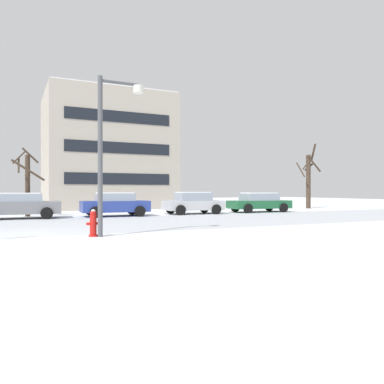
% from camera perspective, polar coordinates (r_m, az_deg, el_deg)
% --- Properties ---
extents(ground_plane, '(120.00, 120.00, 0.00)m').
position_cam_1_polar(ground_plane, '(14.53, -22.46, -5.84)').
color(ground_plane, white).
extents(road_surface, '(80.00, 8.38, 0.00)m').
position_cam_1_polar(road_surface, '(17.70, -22.94, -4.75)').
color(road_surface, '#B7BCC4').
rests_on(road_surface, ground).
extents(fire_hydrant, '(0.44, 0.30, 0.91)m').
position_cam_1_polar(fire_hydrant, '(13.12, -14.53, -4.48)').
color(fire_hydrant, red).
rests_on(fire_hydrant, ground).
extents(street_lamp, '(1.57, 0.36, 5.32)m').
position_cam_1_polar(street_lamp, '(13.14, -12.33, 7.79)').
color(street_lamp, '#4C4F54').
rests_on(street_lamp, ground).
extents(parked_car_gray, '(4.30, 2.25, 1.41)m').
position_cam_1_polar(parked_car_gray, '(22.80, -24.39, -1.82)').
color(parked_car_gray, slate).
rests_on(parked_car_gray, ground).
extents(parked_car_blue, '(4.00, 2.21, 1.42)m').
position_cam_1_polar(parked_car_blue, '(23.23, -11.42, -1.77)').
color(parked_car_blue, '#283D93').
rests_on(parked_car_blue, ground).
extents(parked_car_silver, '(3.88, 2.21, 1.44)m').
position_cam_1_polar(parked_car_silver, '(25.08, 0.16, -1.61)').
color(parked_car_silver, silver).
rests_on(parked_car_silver, ground).
extents(parked_car_green, '(4.53, 2.14, 1.39)m').
position_cam_1_polar(parked_car_green, '(27.68, 9.99, -1.49)').
color(parked_car_green, '#1E6038').
rests_on(parked_car_green, ground).
extents(tree_far_mid, '(1.70, 1.72, 5.57)m').
position_cam_1_polar(tree_far_mid, '(34.53, 17.01, 2.02)').
color(tree_far_mid, '#423326').
rests_on(tree_far_mid, ground).
extents(tree_far_left, '(1.80, 1.77, 4.02)m').
position_cam_1_polar(tree_far_left, '(24.49, -23.38, 1.44)').
color(tree_far_left, '#423326').
rests_on(tree_far_left, ground).
extents(building_far_right, '(10.51, 9.10, 9.95)m').
position_cam_1_polar(building_far_right, '(35.34, -12.59, 5.79)').
color(building_far_right, '#B2A899').
rests_on(building_far_right, ground).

